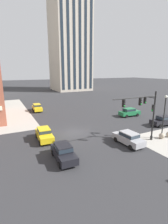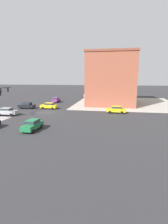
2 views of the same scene
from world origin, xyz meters
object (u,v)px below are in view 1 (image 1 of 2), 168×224
(bollard_sphere_curb_a, at_px, (162,136))
(car_cross_eastbound, at_px, (129,112))
(traffic_signal_main, at_px, (146,109))
(car_main_northbound_far, at_px, (128,138))
(car_main_southbound_far, at_px, (63,151))
(car_main_northbound_near, at_px, (37,107))
(street_lamp_corner_near, at_px, (164,112))
(car_cross_westbound, at_px, (44,134))
(car_main_southbound_near, at_px, (163,120))

(bollard_sphere_curb_a, bearing_deg, car_cross_eastbound, 70.28)
(bollard_sphere_curb_a, height_order, car_cross_eastbound, car_cross_eastbound)
(traffic_signal_main, relative_size, car_main_northbound_far, 1.53)
(car_main_southbound_far, distance_m, car_cross_eastbound, 21.09)
(traffic_signal_main, bearing_deg, car_main_southbound_far, 179.23)
(car_main_northbound_far, bearing_deg, car_main_northbound_near, 105.44)
(bollard_sphere_curb_a, distance_m, car_main_southbound_far, 14.23)
(traffic_signal_main, bearing_deg, street_lamp_corner_near, -9.68)
(car_main_northbound_near, height_order, car_main_northbound_far, same)
(car_main_northbound_near, distance_m, car_cross_westbound, 17.87)
(car_main_southbound_near, bearing_deg, car_cross_westbound, 171.88)
(traffic_signal_main, height_order, car_cross_eastbound, traffic_signal_main)
(bollard_sphere_curb_a, distance_m, car_main_northbound_far, 5.57)
(bollard_sphere_curb_a, height_order, street_lamp_corner_near, street_lamp_corner_near)
(bollard_sphere_curb_a, relative_size, car_cross_westbound, 0.17)
(car_cross_eastbound, bearing_deg, car_main_northbound_near, 140.79)
(car_main_southbound_far, relative_size, car_cross_westbound, 1.00)
(street_lamp_corner_near, relative_size, car_cross_eastbound, 1.36)
(car_main_southbound_near, distance_m, car_cross_westbound, 20.06)
(car_main_northbound_near, xyz_separation_m, car_main_northbound_far, (6.60, -23.88, 0.00))
(car_main_northbound_near, height_order, car_main_southbound_near, same)
(car_cross_eastbound, xyz_separation_m, car_cross_westbound, (-18.80, -4.50, 0.00))
(car_main_southbound_near, bearing_deg, car_main_southbound_far, -170.46)
(car_main_northbound_far, height_order, car_cross_eastbound, same)
(bollard_sphere_curb_a, distance_m, car_main_southbound_near, 6.46)
(car_main_northbound_far, bearing_deg, car_cross_eastbound, 48.25)
(car_main_northbound_far, relative_size, car_cross_eastbound, 1.00)
(car_main_northbound_near, xyz_separation_m, car_main_southbound_far, (-2.09, -23.75, 0.00))
(street_lamp_corner_near, distance_m, car_main_southbound_near, 7.00)
(street_lamp_corner_near, distance_m, car_main_northbound_far, 6.23)
(car_main_northbound_near, distance_m, car_cross_eastbound, 20.84)
(car_main_northbound_near, bearing_deg, bollard_sphere_curb_a, -63.64)
(street_lamp_corner_near, bearing_deg, car_cross_westbound, 155.50)
(traffic_signal_main, xyz_separation_m, car_main_northbound_near, (-9.17, 23.90, -3.43))
(traffic_signal_main, distance_m, car_main_southbound_far, 11.78)
(street_lamp_corner_near, distance_m, car_main_southbound_far, 14.51)
(street_lamp_corner_near, bearing_deg, car_cross_eastbound, 70.25)
(bollard_sphere_curb_a, height_order, car_main_southbound_far, car_main_southbound_far)
(street_lamp_corner_near, distance_m, car_cross_eastbound, 12.26)
(traffic_signal_main, height_order, car_cross_westbound, traffic_signal_main)
(bollard_sphere_curb_a, relative_size, car_main_northbound_near, 0.17)
(car_main_southbound_near, relative_size, car_cross_westbound, 1.01)
(car_main_southbound_near, xyz_separation_m, car_cross_eastbound, (-1.06, 7.33, 0.00))
(car_main_southbound_near, height_order, car_cross_eastbound, same)
(bollard_sphere_curb_a, bearing_deg, car_main_northbound_far, 174.17)
(car_main_northbound_far, bearing_deg, street_lamp_corner_near, -5.42)
(traffic_signal_main, distance_m, car_cross_westbound, 13.79)
(bollard_sphere_curb_a, relative_size, street_lamp_corner_near, 0.13)
(bollard_sphere_curb_a, bearing_deg, car_main_southbound_near, 37.68)
(traffic_signal_main, bearing_deg, car_main_northbound_near, 111.00)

